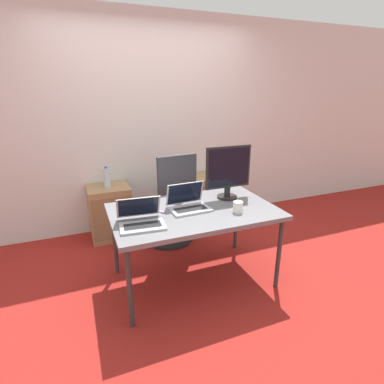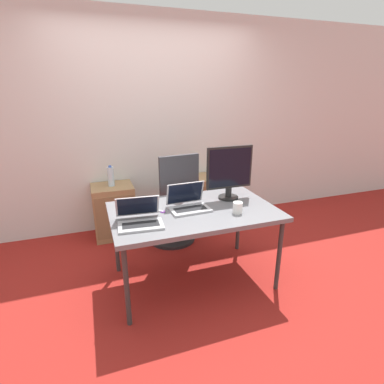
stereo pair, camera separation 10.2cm
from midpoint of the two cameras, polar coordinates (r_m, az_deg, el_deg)
The scene contains 13 objects.
ground_plane at distance 3.01m, azimuth -0.69°, elevation -16.21°, with size 14.00×14.00×0.00m, color maroon.
wall_back at distance 3.86m, azimuth -8.65°, elevation 12.41°, with size 10.00×0.05×2.60m.
desk at distance 2.67m, azimuth -0.74°, elevation -4.32°, with size 1.45×0.89×0.72m.
office_chair at distance 3.47m, azimuth -4.89°, elevation -3.40°, with size 0.56×0.58×1.09m.
cabinet_left at distance 3.77m, azimuth -16.05°, elevation -3.71°, with size 0.48×0.43×0.64m.
cabinet_right at distance 4.04m, azimuth 1.00°, elevation -1.40°, with size 0.48×0.43×0.64m.
water_bottle at distance 3.63m, azimuth -16.69°, elevation 2.68°, with size 0.08×0.08×0.25m.
laptop_left at distance 2.65m, azimuth -1.77°, elevation -2.28°, with size 0.36×0.28×0.22m.
laptop_right at distance 2.39m, azimuth -10.87°, elevation -5.18°, with size 0.37×0.34×0.21m.
monitor at distance 2.87m, azimuth 5.88°, elevation 3.89°, with size 0.46×0.19×0.51m.
coffee_cup_white at distance 2.61m, azimuth 7.63°, elevation -2.85°, with size 0.08×0.08×0.10m.
coffee_cup_brown at distance 2.83m, azimuth -3.54°, elevation -0.57°, with size 0.09×0.09×0.12m.
scissors at distance 2.63m, azimuth -7.42°, elevation -3.65°, with size 0.13×0.15×0.01m.
Camera 1 is at (-0.92, -2.27, 1.75)m, focal length 28.00 mm.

